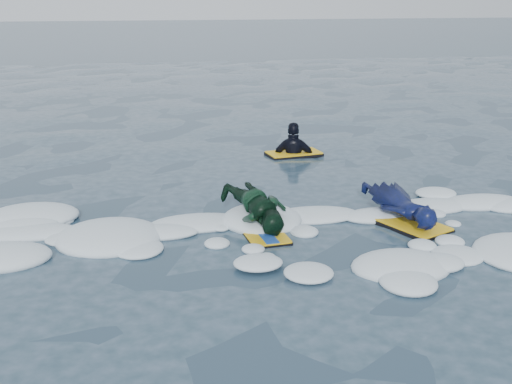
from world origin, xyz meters
TOP-DOWN VIEW (x-y plane):
  - ground at (0.00, 0.00)m, footprint 120.00×120.00m
  - foam_band at (0.00, 1.03)m, footprint 12.00×3.10m
  - prone_woman_unit at (1.71, 1.27)m, footprint 0.98×1.67m
  - prone_child_unit at (-0.16, 1.25)m, footprint 0.85×1.43m
  - waiting_rider_unit at (1.13, 4.87)m, footprint 1.06×0.71m

SIDE VIEW (x-z plane):
  - waiting_rider_unit at x=1.13m, z-range -0.84..0.63m
  - ground at x=0.00m, z-range 0.00..0.00m
  - foam_band at x=0.00m, z-range -0.15..0.15m
  - prone_woman_unit at x=1.71m, z-range 0.01..0.42m
  - prone_child_unit at x=-0.16m, z-range 0.01..0.54m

